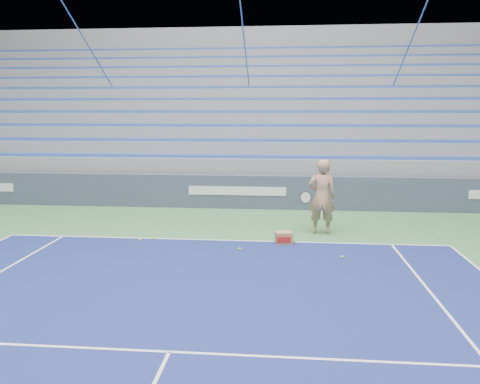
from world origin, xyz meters
name	(u,v)px	position (x,y,z in m)	size (l,w,h in m)	color
sponsor_barrier	(238,192)	(0.00, 15.88, 0.55)	(30.00, 0.32, 1.10)	#394157
bleachers	(250,130)	(0.00, 21.60, 2.36)	(31.00, 9.15, 7.30)	gray
tennis_player	(322,197)	(2.50, 12.83, 0.98)	(0.97, 0.86, 1.96)	tan
ball_box	(284,238)	(1.53, 11.73, 0.15)	(0.44, 0.36, 0.30)	#9D714C
tennis_ball_0	(342,257)	(2.80, 10.72, 0.03)	(0.07, 0.07, 0.07)	#C4E72F
tennis_ball_1	(240,249)	(0.52, 11.12, 0.03)	(0.07, 0.07, 0.07)	#C4E72F
tennis_ball_2	(294,241)	(1.77, 11.87, 0.03)	(0.07, 0.07, 0.07)	#C4E72F
tennis_ball_3	(155,239)	(-1.69, 11.80, 0.03)	(0.07, 0.07, 0.07)	#C4E72F
tennis_ball_4	(140,240)	(-2.03, 11.68, 0.03)	(0.07, 0.07, 0.07)	#C4E72F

